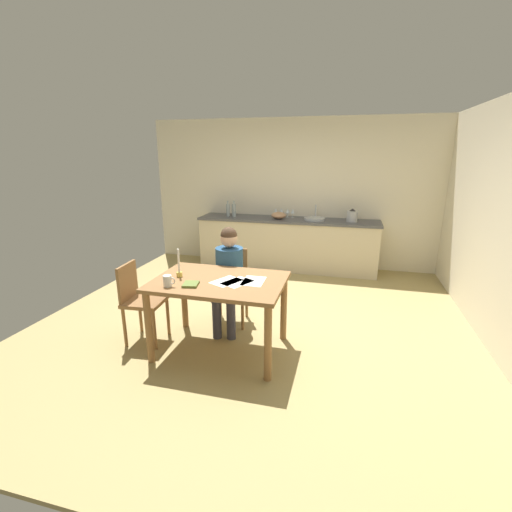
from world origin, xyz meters
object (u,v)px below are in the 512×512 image
chair_at_table (231,282)px  person_seated (228,272)px  bottle_oil (228,210)px  bottle_vinegar (234,210)px  coffee_mug (168,281)px  sink_unit (315,219)px  stovetop_kettle (352,216)px  wine_glass_back_right (276,211)px  wine_glass_back_left (281,211)px  mixing_bowl (279,215)px  wine_glass_near_sink (293,211)px  chair_side_empty (140,298)px  wine_glass_by_kettle (288,211)px  candlestick (179,269)px  book_magazine (191,284)px  dining_table (219,290)px

chair_at_table → person_seated: bearing=-83.2°
bottle_oil → bottle_vinegar: size_ratio=0.98×
coffee_mug → sink_unit: bearing=71.9°
coffee_mug → bottle_oil: bearing=98.7°
stovetop_kettle → wine_glass_back_right: stovetop_kettle is taller
person_seated → wine_glass_back_left: size_ratio=7.76×
mixing_bowl → chair_at_table: bearing=-93.6°
wine_glass_near_sink → chair_side_empty: bearing=-110.5°
wine_glass_near_sink → wine_glass_by_kettle: 0.09m
chair_side_empty → bottle_vinegar: bearing=87.4°
wine_glass_back_right → sink_unit: bearing=-11.6°
chair_side_empty → mixing_bowl: mixing_bowl is taller
coffee_mug → wine_glass_by_kettle: size_ratio=0.80×
chair_side_empty → sink_unit: 3.38m
sink_unit → wine_glass_back_right: size_ratio=2.34×
candlestick → book_magazine: (0.22, -0.20, -0.07)m
bottle_vinegar → wine_glass_back_left: (0.83, 0.19, -0.01)m
stovetop_kettle → chair_side_empty: bearing=-126.5°
sink_unit → coffee_mug: bearing=-108.1°
book_magazine → candlestick: bearing=126.1°
book_magazine → stovetop_kettle: (1.48, 3.16, 0.20)m
coffee_mug → wine_glass_back_right: size_ratio=0.80×
sink_unit → wine_glass_back_right: (-0.71, 0.15, 0.09)m
chair_side_empty → coffee_mug: 0.67m
chair_at_table → bottle_vinegar: 2.37m
book_magazine → chair_side_empty: bearing=153.3°
bottle_vinegar → person_seated: bearing=-73.6°
wine_glass_near_sink → wine_glass_back_left: 0.20m
mixing_bowl → wine_glass_near_sink: (0.22, 0.19, 0.05)m
chair_at_table → coffee_mug: size_ratio=7.21×
person_seated → candlestick: 0.68m
person_seated → wine_glass_back_left: (0.14, 2.55, 0.33)m
chair_at_table → sink_unit: 2.42m
dining_table → sink_unit: 3.03m
candlestick → wine_glass_near_sink: 3.18m
candlestick → wine_glass_back_left: 3.15m
dining_table → wine_glass_back_right: wine_glass_back_right is taller
wine_glass_back_left → stovetop_kettle: bearing=-7.0°
chair_at_table → bottle_vinegar: bottle_vinegar is taller
candlestick → wine_glass_by_kettle: candlestick is taller
dining_table → wine_glass_back_left: size_ratio=8.50×
wine_glass_near_sink → chair_at_table: bearing=-98.5°
bottle_vinegar → stovetop_kettle: bearing=1.0°
chair_at_table → sink_unit: (0.76, 2.26, 0.42)m
sink_unit → dining_table: bearing=-102.5°
chair_at_table → coffee_mug: 1.08m
book_magazine → dining_table: bearing=34.3°
dining_table → mixing_bowl: bearing=89.3°
book_magazine → bottle_vinegar: 3.18m
coffee_mug → wine_glass_by_kettle: 3.44m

